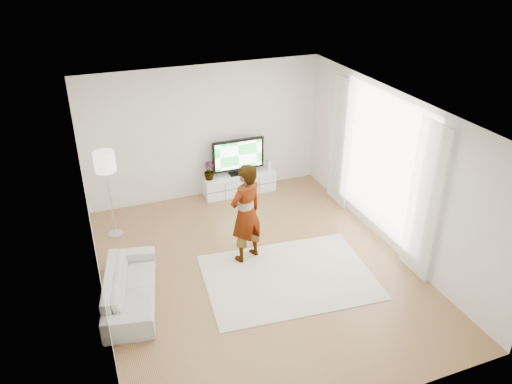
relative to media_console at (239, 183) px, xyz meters
name	(u,v)px	position (x,y,z in m)	size (l,w,h in m)	color
floor	(257,270)	(-0.65, -2.76, -0.22)	(6.00, 6.00, 0.00)	#9F7548
ceiling	(258,111)	(-0.65, -2.76, 2.58)	(6.00, 6.00, 0.00)	white
wall_left	(92,227)	(-3.15, -2.76, 1.18)	(0.02, 6.00, 2.80)	silver
wall_right	(393,172)	(1.85, -2.76, 1.18)	(0.02, 6.00, 2.80)	silver
wall_back	(205,133)	(-0.65, 0.24, 1.18)	(5.00, 0.02, 2.80)	silver
wall_front	(359,321)	(-0.65, -5.76, 1.18)	(5.00, 0.02, 2.80)	silver
window	(382,163)	(1.83, -2.46, 1.23)	(0.01, 2.60, 2.50)	white
curtain_near	(424,202)	(1.75, -3.76, 1.13)	(0.04, 0.70, 2.60)	white
curtain_far	(341,143)	(1.75, -1.16, 1.13)	(0.04, 0.70, 2.60)	white
media_console	(239,183)	(0.00, 0.00, 0.00)	(1.56, 0.44, 0.44)	white
television	(238,156)	(0.00, 0.03, 0.65)	(1.14, 0.22, 0.79)	black
game_console	(268,165)	(0.68, 0.00, 0.33)	(0.06, 0.17, 0.23)	white
potted_plant	(209,171)	(-0.66, 0.00, 0.42)	(0.22, 0.22, 0.39)	#3F7238
rug	(289,277)	(-0.24, -3.14, -0.21)	(2.74, 1.97, 0.01)	beige
player	(246,213)	(-0.70, -2.38, 0.68)	(0.65, 0.43, 1.78)	#334772
sofa	(130,287)	(-2.75, -2.82, 0.05)	(1.86, 0.73, 0.54)	#B9B8B3
floor_lamp	(105,166)	(-2.75, -0.76, 1.20)	(0.37, 0.37, 1.68)	silver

